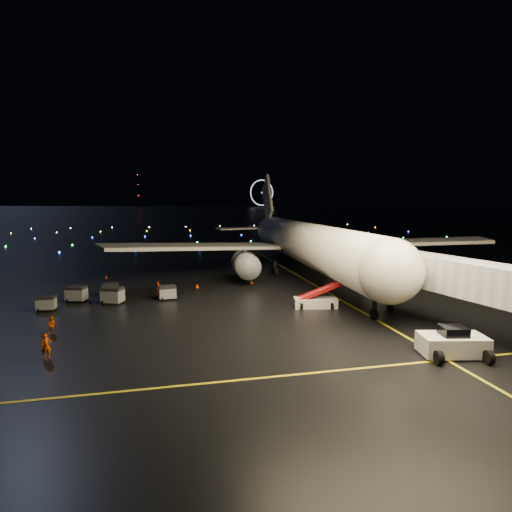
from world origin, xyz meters
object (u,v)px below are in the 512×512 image
Objects in this scene: baggage_cart_0 at (167,293)px; baggage_cart_3 at (46,303)px; belt_loader at (316,293)px; crew_a at (46,346)px; baggage_cart_2 at (113,295)px; baggage_cart_4 at (76,294)px; baggage_cart_1 at (111,290)px; crew_b at (52,325)px; crew_c at (158,288)px; pushback_tug at (453,341)px; airliner at (299,219)px.

baggage_cart_0 reaches higher than baggage_cart_3.
crew_a is (-24.47, -9.26, -0.68)m from belt_loader.
baggage_cart_2 is 1.06× the size of baggage_cart_4.
crew_b is at bearing -109.18° from baggage_cart_1.
crew_a is at bearing -124.50° from baggage_cart_0.
baggage_cart_2 reaches higher than baggage_cart_4.
baggage_cart_2 is (-4.92, -3.58, 0.15)m from crew_c.
pushback_tug is 33.45m from crew_c.
crew_a is 15.92m from baggage_cart_2.
airliner is 28.99× the size of baggage_cart_4.
baggage_cart_0 is at bearing 28.64° from baggage_cart_2.
pushback_tug reaches higher than baggage_cart_3.
crew_c is 5.68m from baggage_cart_1.
airliner is at bearing 20.76° from crew_a.
pushback_tug is 39.02m from baggage_cart_4.
baggage_cart_2 is (-26.92, 21.60, -0.17)m from pushback_tug.
crew_c reaches higher than baggage_cart_3.
airliner is 33.67× the size of baggage_cart_3.
belt_loader is 17.32m from baggage_cart_0.
baggage_cart_4 is at bearing 70.21° from crew_a.
pushback_tug is 30.15m from crew_a.
baggage_cart_2 is 4.62m from baggage_cart_4.
pushback_tug is 0.70× the size of belt_loader.
belt_loader is at bearing -4.44° from crew_b.
baggage_cart_1 is at bearing 166.50° from belt_loader.
belt_loader is 19.68m from crew_c.
crew_c is at bearing 45.14° from crew_b.
crew_b is (-25.58, -3.40, -0.85)m from belt_loader.
crew_c is at bearing -151.65° from airliner.
baggage_cart_2 is at bearing -86.37° from baggage_cart_1.
pushback_tug is 32.86m from crew_b.
crew_b is at bearing -139.56° from baggage_cart_0.
crew_b is 8.80m from baggage_cart_3.
pushback_tug is 34.52m from baggage_cart_2.
crew_b is 14.17m from baggage_cart_1.
crew_a is at bearing -69.41° from baggage_cart_4.
belt_loader is 3.49× the size of baggage_cart_0.
baggage_cart_0 is 0.92× the size of baggage_cart_4.
baggage_cart_3 is (-2.73, 8.36, -0.02)m from crew_b.
airliner reaches higher than baggage_cart_3.
crew_a reaches higher than crew_b.
crew_c is at bearing 160.67° from belt_loader.
crew_c reaches higher than baggage_cart_1.
crew_c is at bearing 43.75° from crew_a.
crew_c is 0.71× the size of baggage_cart_2.
baggage_cart_4 is at bearing -156.01° from airliner.
baggage_cart_3 is at bearing 160.44° from pushback_tug.
baggage_cart_0 is at bearing -33.12° from baggage_cart_1.
crew_a is at bearing -132.26° from airliner.
belt_loader is at bearing -2.29° from baggage_cart_4.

